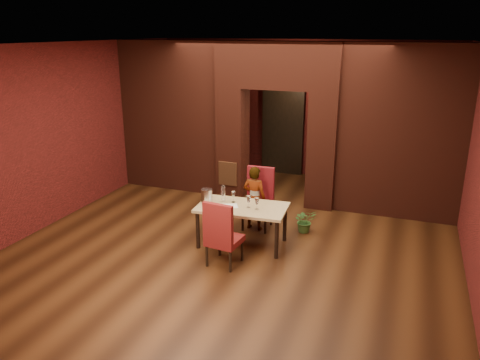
% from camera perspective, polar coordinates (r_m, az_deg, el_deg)
% --- Properties ---
extents(floor, '(8.00, 8.00, 0.00)m').
position_cam_1_polar(floor, '(8.10, 0.27, -6.99)').
color(floor, '#412310').
rests_on(floor, ground).
extents(ceiling, '(7.00, 8.00, 0.04)m').
position_cam_1_polar(ceiling, '(7.35, 0.31, 16.26)').
color(ceiling, silver).
rests_on(ceiling, ground).
extents(wall_back, '(7.00, 0.04, 3.20)m').
position_cam_1_polar(wall_back, '(11.33, 7.38, 8.57)').
color(wall_back, maroon).
rests_on(wall_back, ground).
extents(wall_front, '(7.00, 0.04, 3.20)m').
position_cam_1_polar(wall_front, '(4.26, -18.90, -8.33)').
color(wall_front, maroon).
rests_on(wall_front, ground).
extents(wall_left, '(0.04, 8.00, 3.20)m').
position_cam_1_polar(wall_left, '(9.34, -20.40, 5.61)').
color(wall_left, maroon).
rests_on(wall_left, ground).
extents(pillar_left, '(0.55, 0.55, 2.30)m').
position_cam_1_polar(pillar_left, '(9.82, -0.88, 4.60)').
color(pillar_left, maroon).
rests_on(pillar_left, ground).
extents(pillar_right, '(0.55, 0.55, 2.30)m').
position_cam_1_polar(pillar_right, '(9.31, 10.09, 3.58)').
color(pillar_right, maroon).
rests_on(pillar_right, ground).
extents(lintel, '(2.45, 0.55, 0.90)m').
position_cam_1_polar(lintel, '(9.27, 4.70, 13.77)').
color(lintel, maroon).
rests_on(lintel, ground).
extents(wing_wall_left, '(2.28, 0.35, 3.20)m').
position_cam_1_polar(wing_wall_left, '(10.32, -8.29, 7.62)').
color(wing_wall_left, maroon).
rests_on(wing_wall_left, ground).
extents(wing_wall_right, '(2.28, 0.35, 3.20)m').
position_cam_1_polar(wing_wall_right, '(9.08, 19.06, 5.42)').
color(wing_wall_right, maroon).
rests_on(wing_wall_right, ground).
extents(vent_panel, '(0.40, 0.03, 0.50)m').
position_cam_1_polar(vent_panel, '(9.71, -1.50, 0.77)').
color(vent_panel, '#AD5E32').
rests_on(vent_panel, ground).
extents(rear_door, '(0.90, 0.08, 2.10)m').
position_cam_1_polar(rear_door, '(11.47, 5.25, 5.96)').
color(rear_door, black).
rests_on(rear_door, ground).
extents(rear_door_frame, '(1.02, 0.04, 2.22)m').
position_cam_1_polar(rear_door_frame, '(11.43, 5.20, 5.92)').
color(rear_door_frame, black).
rests_on(rear_door_frame, ground).
extents(dining_table, '(1.50, 0.92, 0.68)m').
position_cam_1_polar(dining_table, '(7.72, 0.26, -5.56)').
color(dining_table, tan).
rests_on(dining_table, ground).
extents(chair_far, '(0.51, 0.51, 1.08)m').
position_cam_1_polar(chair_far, '(8.28, 2.14, -2.36)').
color(chair_far, maroon).
rests_on(chair_far, ground).
extents(chair_near, '(0.52, 0.52, 1.04)m').
position_cam_1_polar(chair_near, '(7.03, -1.90, -6.39)').
color(chair_near, maroon).
rests_on(chair_near, ground).
extents(person_seated, '(0.45, 0.31, 1.16)m').
position_cam_1_polar(person_seated, '(8.23, 1.77, -2.22)').
color(person_seated, white).
rests_on(person_seated, ground).
extents(wine_glass_a, '(0.08, 0.08, 0.18)m').
position_cam_1_polar(wine_glass_a, '(7.73, -0.82, -2.07)').
color(wine_glass_a, silver).
rests_on(wine_glass_a, dining_table).
extents(wine_glass_b, '(0.08, 0.08, 0.20)m').
position_cam_1_polar(wine_glass_b, '(7.50, 1.05, -2.67)').
color(wine_glass_b, white).
rests_on(wine_glass_b, dining_table).
extents(wine_glass_c, '(0.08, 0.08, 0.19)m').
position_cam_1_polar(wine_glass_c, '(7.42, 2.07, -2.92)').
color(wine_glass_c, white).
rests_on(wine_glass_c, dining_table).
extents(tasting_sheet, '(0.35, 0.32, 0.00)m').
position_cam_1_polar(tasting_sheet, '(7.59, -1.39, -3.19)').
color(tasting_sheet, white).
rests_on(tasting_sheet, dining_table).
extents(wine_bucket, '(0.19, 0.19, 0.23)m').
position_cam_1_polar(wine_bucket, '(7.72, -4.07, -1.95)').
color(wine_bucket, silver).
rests_on(wine_bucket, dining_table).
extents(water_bottle, '(0.07, 0.07, 0.29)m').
position_cam_1_polar(water_bottle, '(7.74, -2.06, -1.62)').
color(water_bottle, white).
rests_on(water_bottle, dining_table).
extents(potted_plant, '(0.50, 0.48, 0.42)m').
position_cam_1_polar(potted_plant, '(8.31, 7.92, -4.93)').
color(potted_plant, '#396B2D').
rests_on(potted_plant, ground).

